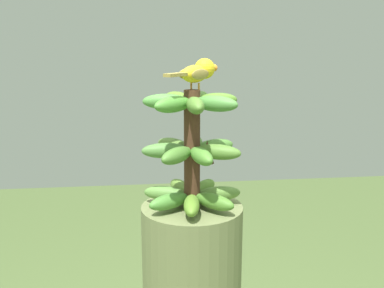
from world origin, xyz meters
name	(u,v)px	position (x,y,z in m)	size (l,w,h in m)	color
banana_bunch	(192,150)	(0.00, 0.00, 1.36)	(0.27, 0.27, 0.31)	#4C2D1E
perched_bird	(199,72)	(0.02, 0.02, 1.56)	(0.15, 0.16, 0.08)	#C68933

